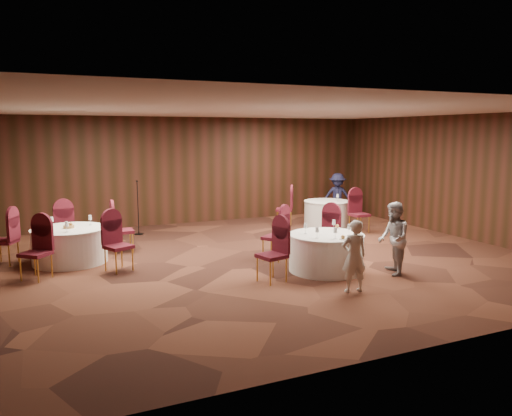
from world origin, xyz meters
name	(u,v)px	position (x,y,z in m)	size (l,w,h in m)	color
ground	(251,260)	(0.00, 0.00, 0.00)	(12.00, 12.00, 0.00)	black
room_shell	(251,169)	(0.00, 0.00, 1.96)	(12.00, 12.00, 12.00)	silver
table_main	(326,252)	(1.02, -1.36, 0.38)	(1.49, 1.49, 0.74)	white
table_left	(70,245)	(-3.58, 1.40, 0.38)	(1.55, 1.55, 0.74)	white
table_right	(327,213)	(3.68, 2.84, 0.38)	(1.35, 1.35, 0.74)	white
chairs_main	(296,241)	(0.70, -0.72, 0.50)	(2.84, 2.11, 1.00)	#470E1A
chairs_left	(70,239)	(-3.57, 1.42, 0.50)	(3.05, 3.09, 1.00)	#470E1A
chairs_right	(321,212)	(3.24, 2.48, 0.50)	(2.09, 2.30, 1.00)	#470E1A
tabletop_main	(336,229)	(1.18, -1.47, 0.84)	(1.07, 1.13, 0.22)	silver
tabletop_left	(69,224)	(-3.57, 1.41, 0.82)	(0.84, 0.81, 0.22)	silver
tabletop_right	(338,196)	(3.91, 2.63, 0.90)	(0.08, 0.08, 0.22)	silver
mic_stand	(138,219)	(-1.67, 3.80, 0.42)	(0.24, 0.24, 1.47)	black
woman_a	(354,256)	(0.74, -2.71, 0.63)	(0.46, 0.30, 1.26)	silver
woman_b	(393,239)	(2.06, -2.12, 0.71)	(0.69, 0.54, 1.42)	#AEAEB3
man_c	(337,196)	(4.59, 3.67, 0.73)	(0.95, 0.54, 1.46)	black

